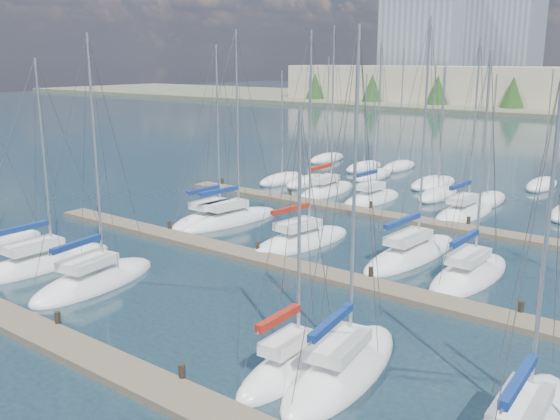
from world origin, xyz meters
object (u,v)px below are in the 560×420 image
Objects in this scene: sailboat_h at (214,218)px; sailboat_j at (302,241)px; sailboat_c at (95,281)px; sailboat_i at (231,219)px; sailboat_n at (327,191)px; sailboat_k at (411,254)px; sailboat_d at (291,367)px; sailboat_p at (464,213)px; sailboat_l at (469,275)px; sailboat_e at (342,368)px; sailboat_b at (41,263)px; sailboat_o at (372,199)px.

sailboat_j is (8.72, -0.78, 0.00)m from sailboat_h.
sailboat_j reaches higher than sailboat_c.
sailboat_i reaches higher than sailboat_j.
sailboat_n is at bearing 85.25° from sailboat_h.
sailboat_d is at bearing -77.43° from sailboat_k.
sailboat_l is (5.73, -13.64, -0.01)m from sailboat_p.
sailboat_c is (-9.92, -27.01, -0.01)m from sailboat_p.
sailboat_n is (-18.92, 27.44, 0.01)m from sailboat_e.
sailboat_j reaches higher than sailboat_b.
sailboat_j is at bearing -3.09° from sailboat_i.
sailboat_c is 1.07× the size of sailboat_l.
sailboat_d is (19.14, -1.17, 0.02)m from sailboat_b.
sailboat_d is (17.18, -15.57, 0.00)m from sailboat_i.
sailboat_d is at bearing -152.31° from sailboat_e.
sailboat_b is (-14.86, -27.12, -0.01)m from sailboat_p.
sailboat_o is at bearing 76.23° from sailboat_i.
sailboat_o reaches higher than sailboat_b.
sailboat_e is at bearing -58.50° from sailboat_n.
sailboat_l is at bearing 32.44° from sailboat_c.
sailboat_i reaches higher than sailboat_p.
sailboat_p is 13.03m from sailboat_n.
sailboat_b is 19.17m from sailboat_d.
sailboat_i is at bearing 81.81° from sailboat_b.
sailboat_o is 30.84m from sailboat_d.
sailboat_b is at bearing -91.01° from sailboat_i.
sailboat_l is at bearing 82.15° from sailboat_e.
sailboat_n is at bearing 118.68° from sailboat_d.
sailboat_i is 23.67m from sailboat_e.
sailboat_n reaches higher than sailboat_d.
sailboat_n reaches higher than sailboat_c.
sailboat_i reaches higher than sailboat_o.
sailboat_n reaches higher than sailboat_j.
sailboat_b is 0.92× the size of sailboat_e.
sailboat_o is (-9.64, 12.11, 0.01)m from sailboat_k.
sailboat_p is 1.30× the size of sailboat_d.
sailboat_l reaches higher than sailboat_b.
sailboat_c is at bearing -86.62° from sailboat_n.
sailboat_n is (-18.76, 13.98, 0.02)m from sailboat_l.
sailboat_e is (5.89, -27.11, -0.00)m from sailboat_p.
sailboat_o is at bearing 111.30° from sailboat_d.
sailboat_c is (4.30, -13.79, -0.00)m from sailboat_h.
sailboat_o reaches higher than sailboat_c.
sailboat_b is at bearing -146.34° from sailboat_l.
sailboat_i reaches higher than sailboat_h.
sailboat_k is at bearing 97.38° from sailboat_d.
sailboat_n is at bearing 141.94° from sailboat_k.
sailboat_i is (-12.90, -12.72, 0.01)m from sailboat_p.
sailboat_b is 0.91× the size of sailboat_c.
sailboat_b is 4.93m from sailboat_c.
sailboat_h is at bearing -111.43° from sailboat_o.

